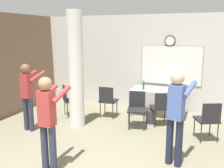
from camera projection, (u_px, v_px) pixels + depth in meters
The scene contains 13 objects.
wall_back at pixel (151, 63), 7.43m from camera, with size 8.00×0.15×2.80m.
support_pillar at pixel (76, 70), 5.98m from camera, with size 0.38×0.38×2.80m.
folding_table at pixel (159, 91), 6.82m from camera, with size 1.48×0.76×0.75m.
bottle_on_table at pixel (144, 86), 6.78m from camera, with size 0.06×0.06×0.27m.
waste_bin at pixel (151, 117), 6.39m from camera, with size 0.26×0.26×0.34m.
chair_table_right at pixel (161, 106), 6.13m from camera, with size 0.59×0.59×0.87m.
chair_mid_room at pixel (208, 118), 5.27m from camera, with size 0.59×0.59×0.87m.
chair_table_front at pixel (137, 107), 6.06m from camera, with size 0.53×0.53×0.87m.
chair_near_pillar at pixel (70, 98), 6.86m from camera, with size 0.62×0.62×0.87m.
chair_table_left at pixel (108, 99), 6.75m from camera, with size 0.46×0.46×0.87m.
person_playing_front at pixel (48, 117), 4.02m from camera, with size 0.35×0.64×1.61m.
person_watching_back at pixel (28, 92), 5.78m from camera, with size 0.38×0.60×1.59m.
person_playing_side at pixel (176, 111), 4.23m from camera, with size 0.47×0.69×1.67m.
Camera 1 is at (1.64, -2.26, 2.29)m, focal length 40.00 mm.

